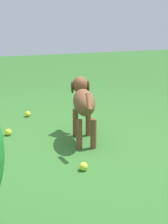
# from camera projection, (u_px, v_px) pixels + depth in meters

# --- Properties ---
(ground) EXTENTS (14.00, 14.00, 0.00)m
(ground) POSITION_uv_depth(u_px,v_px,m) (73.00, 154.00, 2.87)
(ground) COLOR #2D6026
(dog) EXTENTS (0.31, 0.82, 0.57)m
(dog) POSITION_uv_depth(u_px,v_px,m) (83.00, 102.00, 3.09)
(dog) COLOR brown
(dog) RESTS_ON ground
(tennis_ball_0) EXTENTS (0.07, 0.07, 0.07)m
(tennis_ball_0) POSITION_uv_depth(u_px,v_px,m) (28.00, 114.00, 3.89)
(tennis_ball_0) COLOR yellow
(tennis_ball_0) RESTS_ON ground
(tennis_ball_1) EXTENTS (0.07, 0.07, 0.07)m
(tennis_ball_1) POSITION_uv_depth(u_px,v_px,m) (83.00, 166.00, 2.56)
(tennis_ball_1) COLOR #CBE035
(tennis_ball_1) RESTS_ON ground
(tennis_ball_3) EXTENTS (0.07, 0.07, 0.07)m
(tennis_ball_3) POSITION_uv_depth(u_px,v_px,m) (8.00, 132.00, 3.30)
(tennis_ball_3) COLOR #CADF2D
(tennis_ball_3) RESTS_ON ground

